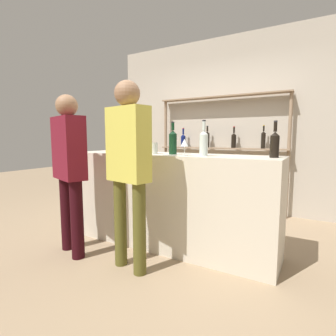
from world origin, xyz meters
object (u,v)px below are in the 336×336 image
(cork_jar, at_px, (152,148))
(counter_bottle_1, at_px, (204,142))
(counter_bottle_2, at_px, (173,142))
(counter_bottle_3, at_px, (131,142))
(ice_bucket, at_px, (124,144))
(customer_center, at_px, (128,160))
(counter_bottle_0, at_px, (275,144))
(wine_glass, at_px, (185,143))
(customer_left, at_px, (69,163))

(cork_jar, bearing_deg, counter_bottle_1, -3.07)
(counter_bottle_2, distance_m, cork_jar, 0.24)
(counter_bottle_3, xyz_separation_m, ice_bucket, (-0.19, 0.12, -0.03))
(customer_center, bearing_deg, cork_jar, 22.78)
(counter_bottle_0, distance_m, wine_glass, 0.80)
(counter_bottle_0, bearing_deg, ice_bucket, -179.71)
(wine_glass, bearing_deg, counter_bottle_3, 174.86)
(ice_bucket, xyz_separation_m, customer_center, (0.57, -0.65, -0.12))
(counter_bottle_0, height_order, counter_bottle_1, counter_bottle_1)
(counter_bottle_0, relative_size, customer_center, 0.19)
(counter_bottle_3, distance_m, ice_bucket, 0.22)
(cork_jar, bearing_deg, customer_left, -136.03)
(counter_bottle_1, xyz_separation_m, customer_left, (-1.21, -0.55, -0.21))
(counter_bottle_2, bearing_deg, cork_jar, -170.12)
(counter_bottle_3, height_order, ice_bucket, counter_bottle_3)
(counter_bottle_3, distance_m, wine_glass, 0.70)
(counter_bottle_2, height_order, cork_jar, counter_bottle_2)
(counter_bottle_2, xyz_separation_m, cork_jar, (-0.23, -0.04, -0.07))
(wine_glass, bearing_deg, cork_jar, 168.04)
(counter_bottle_1, distance_m, customer_left, 1.34)
(wine_glass, distance_m, customer_center, 0.58)
(counter_bottle_3, bearing_deg, ice_bucket, 147.02)
(ice_bucket, bearing_deg, counter_bottle_1, -6.77)
(counter_bottle_3, bearing_deg, cork_jar, 5.74)
(wine_glass, bearing_deg, customer_center, -124.26)
(cork_jar, bearing_deg, ice_bucket, 168.48)
(counter_bottle_1, height_order, cork_jar, counter_bottle_1)
(customer_left, relative_size, customer_center, 0.96)
(counter_bottle_0, height_order, cork_jar, counter_bottle_0)
(ice_bucket, relative_size, customer_center, 0.12)
(cork_jar, distance_m, customer_center, 0.57)
(counter_bottle_2, bearing_deg, ice_bucket, 175.50)
(ice_bucket, height_order, customer_left, customer_left)
(counter_bottle_2, relative_size, wine_glass, 2.08)
(cork_jar, bearing_deg, counter_bottle_3, -174.26)
(counter_bottle_0, bearing_deg, customer_center, -149.15)
(wine_glass, bearing_deg, counter_bottle_2, 146.89)
(counter_bottle_2, distance_m, ice_bucket, 0.69)
(cork_jar, relative_size, customer_center, 0.07)
(counter_bottle_0, xyz_separation_m, customer_left, (-1.81, -0.69, -0.20))
(counter_bottle_1, relative_size, counter_bottle_3, 0.97)
(counter_bottle_2, relative_size, counter_bottle_3, 0.97)
(counter_bottle_0, xyz_separation_m, ice_bucket, (-1.66, -0.01, -0.03))
(counter_bottle_1, bearing_deg, wine_glass, -161.41)
(ice_bucket, relative_size, customer_left, 0.13)
(wine_glass, height_order, ice_bucket, ice_bucket)
(counter_bottle_1, xyz_separation_m, counter_bottle_3, (-0.87, 0.00, 0.00))
(customer_left, bearing_deg, cork_jar, -26.51)
(counter_bottle_3, relative_size, wine_glass, 2.14)
(counter_bottle_1, bearing_deg, cork_jar, 176.93)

